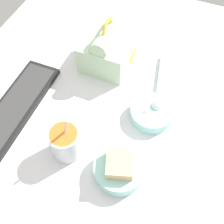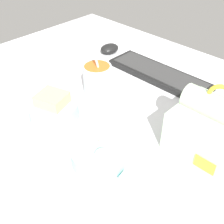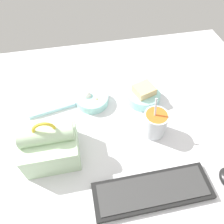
% 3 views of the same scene
% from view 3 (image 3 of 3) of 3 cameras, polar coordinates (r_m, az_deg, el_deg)
% --- Properties ---
extents(desk_surface, '(1.40, 1.10, 0.02)m').
position_cam_3_polar(desk_surface, '(0.85, 0.27, -3.57)').
color(desk_surface, silver).
rests_on(desk_surface, ground).
extents(keyboard, '(0.37, 0.12, 0.02)m').
position_cam_3_polar(keyboard, '(0.73, 10.49, -19.58)').
color(keyboard, black).
rests_on(keyboard, desk_surface).
extents(lunch_bag, '(0.18, 0.16, 0.18)m').
position_cam_3_polar(lunch_bag, '(0.75, -15.81, -8.14)').
color(lunch_bag, '#B7D6AD').
rests_on(lunch_bag, desk_surface).
extents(soup_cup, '(0.09, 0.09, 0.17)m').
position_cam_3_polar(soup_cup, '(0.80, 11.12, -2.84)').
color(soup_cup, silver).
rests_on(soup_cup, desk_surface).
extents(bento_bowl_sandwich, '(0.14, 0.14, 0.07)m').
position_cam_3_polar(bento_bowl_sandwich, '(0.91, 8.16, 4.40)').
color(bento_bowl_sandwich, '#93D1CC').
rests_on(bento_bowl_sandwich, desk_surface).
extents(bento_bowl_snacks, '(0.13, 0.13, 0.05)m').
position_cam_3_polar(bento_bowl_snacks, '(0.90, -5.20, 3.37)').
color(bento_bowl_snacks, '#93D1CC').
rests_on(bento_bowl_snacks, desk_surface).
extents(chopstick_case, '(0.19, 0.06, 0.02)m').
position_cam_3_polar(chopstick_case, '(0.91, -15.32, 0.65)').
color(chopstick_case, '#99C6D6').
rests_on(chopstick_case, desk_surface).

